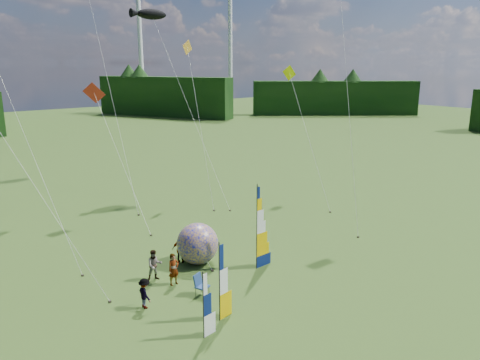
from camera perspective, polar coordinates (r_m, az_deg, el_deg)
ground at (r=25.26m, az=7.75°, el=-13.58°), size 220.00×220.00×0.00m
treeline_ring at (r=23.68m, az=8.07°, el=-4.97°), size 210.00×210.00×8.00m
turbine_left at (r=140.07m, az=-1.20°, el=15.44°), size 8.00×1.20×30.00m
turbine_right at (r=132.30m, az=-12.03°, el=15.23°), size 8.00×1.20×30.00m
feather_banner_main at (r=26.89m, az=2.06°, el=-5.96°), size 1.34×0.16×4.93m
side_banner_left at (r=21.91m, az=-2.52°, el=-12.50°), size 1.04×0.27×3.75m
side_banner_far at (r=20.85m, az=-4.49°, el=-15.16°), size 0.91×0.22×3.01m
bol_inflatable at (r=28.15m, az=-5.20°, el=-7.73°), size 3.21×3.21×2.48m
spectator_a at (r=25.86m, az=-8.09°, el=-10.72°), size 0.66×0.44×1.77m
spectator_b at (r=26.54m, az=-10.38°, el=-10.17°), size 0.93×0.64×1.75m
spectator_c at (r=23.89m, az=-11.55°, el=-13.39°), size 0.42×1.01×1.54m
spectator_d at (r=28.44m, az=-7.25°, el=-8.39°), size 1.00×1.00×1.72m
camp_chair at (r=24.70m, az=-4.63°, el=-12.67°), size 0.86×0.86×1.15m
kite_whale at (r=42.13m, az=-6.45°, el=10.28°), size 11.15×17.26×17.89m
kite_rainbow_delta at (r=28.86m, az=-24.82°, el=6.75°), size 7.68×11.78×17.27m
kite_parafoil at (r=35.18m, az=13.09°, el=11.42°), size 9.98×11.58×20.52m
small_kite_red at (r=35.62m, az=-14.40°, el=3.49°), size 6.90×11.73×10.80m
small_kite_orange at (r=40.29m, az=-4.91°, el=7.49°), size 8.06×10.81×14.17m
small_kite_yellow at (r=40.74m, az=8.36°, el=5.91°), size 7.60×11.45×11.98m
small_kite_pink at (r=24.93m, az=-26.25°, el=4.58°), size 8.80×9.86×16.37m
small_kite_green at (r=41.18m, az=-15.83°, el=12.19°), size 3.83×13.20×21.37m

